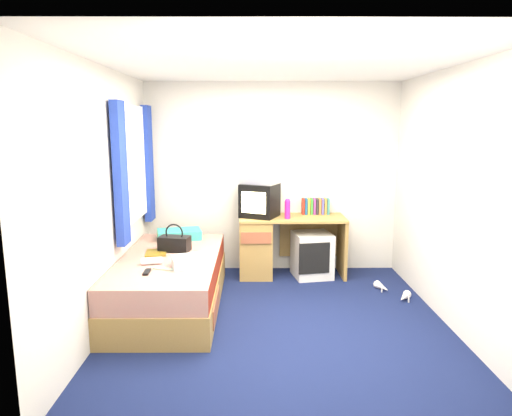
{
  "coord_description": "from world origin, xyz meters",
  "views": [
    {
      "loc": [
        -0.24,
        -4.1,
        1.87
      ],
      "look_at": [
        -0.21,
        0.7,
        0.99
      ],
      "focal_mm": 32.0,
      "sensor_mm": 36.0,
      "label": 1
    }
  ],
  "objects_px": {
    "remote_control": "(147,272)",
    "towel": "(189,262)",
    "magazine": "(156,253)",
    "crt_tv": "(260,200)",
    "water_bottle": "(152,261)",
    "vcr": "(260,180)",
    "handbag": "(175,243)",
    "bed": "(171,282)",
    "pink_water_bottle": "(287,210)",
    "colour_swatch_fan": "(165,269)",
    "white_heels": "(393,292)",
    "storage_cube": "(312,255)",
    "picture_frame": "(324,209)",
    "aerosol_can": "(287,209)",
    "desk": "(270,243)",
    "pillow": "(179,234)"
  },
  "relations": [
    {
      "from": "handbag",
      "to": "colour_swatch_fan",
      "type": "xyz_separation_m",
      "value": [
        0.01,
        -0.63,
        -0.08
      ]
    },
    {
      "from": "magazine",
      "to": "white_heels",
      "type": "distance_m",
      "value": 2.63
    },
    {
      "from": "pillow",
      "to": "remote_control",
      "type": "relative_size",
      "value": 3.12
    },
    {
      "from": "vcr",
      "to": "towel",
      "type": "height_order",
      "value": "vcr"
    },
    {
      "from": "crt_tv",
      "to": "colour_swatch_fan",
      "type": "bearing_deg",
      "value": -99.11
    },
    {
      "from": "vcr",
      "to": "magazine",
      "type": "relative_size",
      "value": 1.52
    },
    {
      "from": "remote_control",
      "to": "handbag",
      "type": "bearing_deg",
      "value": 77.9
    },
    {
      "from": "desk",
      "to": "pink_water_bottle",
      "type": "bearing_deg",
      "value": -31.18
    },
    {
      "from": "desk",
      "to": "pink_water_bottle",
      "type": "relative_size",
      "value": 5.94
    },
    {
      "from": "water_bottle",
      "to": "vcr",
      "type": "bearing_deg",
      "value": 50.67
    },
    {
      "from": "storage_cube",
      "to": "remote_control",
      "type": "distance_m",
      "value": 2.28
    },
    {
      "from": "desk",
      "to": "storage_cube",
      "type": "bearing_deg",
      "value": -7.52
    },
    {
      "from": "handbag",
      "to": "white_heels",
      "type": "distance_m",
      "value": 2.47
    },
    {
      "from": "pink_water_bottle",
      "to": "magazine",
      "type": "xyz_separation_m",
      "value": [
        -1.44,
        -0.78,
        -0.31
      ]
    },
    {
      "from": "pink_water_bottle",
      "to": "water_bottle",
      "type": "xyz_separation_m",
      "value": [
        -1.4,
        -1.17,
        -0.28
      ]
    },
    {
      "from": "picture_frame",
      "to": "vcr",
      "type": "bearing_deg",
      "value": -171.9
    },
    {
      "from": "handbag",
      "to": "magazine",
      "type": "bearing_deg",
      "value": -143.02
    },
    {
      "from": "picture_frame",
      "to": "magazine",
      "type": "distance_m",
      "value": 2.22
    },
    {
      "from": "crt_tv",
      "to": "pink_water_bottle",
      "type": "xyz_separation_m",
      "value": [
        0.34,
        -0.12,
        -0.1
      ]
    },
    {
      "from": "storage_cube",
      "to": "vcr",
      "type": "distance_m",
      "value": 1.13
    },
    {
      "from": "bed",
      "to": "vcr",
      "type": "xyz_separation_m",
      "value": [
        0.94,
        1.02,
        0.93
      ]
    },
    {
      "from": "storage_cube",
      "to": "picture_frame",
      "type": "distance_m",
      "value": 0.62
    },
    {
      "from": "white_heels",
      "to": "bed",
      "type": "bearing_deg",
      "value": -173.23
    },
    {
      "from": "water_bottle",
      "to": "aerosol_can",
      "type": "bearing_deg",
      "value": 42.13
    },
    {
      "from": "handbag",
      "to": "towel",
      "type": "xyz_separation_m",
      "value": [
        0.23,
        -0.55,
        -0.04
      ]
    },
    {
      "from": "remote_control",
      "to": "white_heels",
      "type": "bearing_deg",
      "value": 15.96
    },
    {
      "from": "picture_frame",
      "to": "white_heels",
      "type": "height_order",
      "value": "picture_frame"
    },
    {
      "from": "storage_cube",
      "to": "remote_control",
      "type": "bearing_deg",
      "value": -149.05
    },
    {
      "from": "white_heels",
      "to": "vcr",
      "type": "bearing_deg",
      "value": 153.43
    },
    {
      "from": "bed",
      "to": "aerosol_can",
      "type": "bearing_deg",
      "value": 37.87
    },
    {
      "from": "vcr",
      "to": "aerosol_can",
      "type": "xyz_separation_m",
      "value": [
        0.34,
        -0.03,
        -0.36
      ]
    },
    {
      "from": "crt_tv",
      "to": "picture_frame",
      "type": "height_order",
      "value": "crt_tv"
    },
    {
      "from": "vcr",
      "to": "handbag",
      "type": "xyz_separation_m",
      "value": [
        -0.92,
        -0.82,
        -0.57
      ]
    },
    {
      "from": "colour_swatch_fan",
      "to": "white_heels",
      "type": "distance_m",
      "value": 2.54
    },
    {
      "from": "handbag",
      "to": "magazine",
      "type": "height_order",
      "value": "handbag"
    },
    {
      "from": "vcr",
      "to": "handbag",
      "type": "relative_size",
      "value": 1.22
    },
    {
      "from": "desk",
      "to": "water_bottle",
      "type": "height_order",
      "value": "desk"
    },
    {
      "from": "pink_water_bottle",
      "to": "colour_swatch_fan",
      "type": "distance_m",
      "value": 1.84
    },
    {
      "from": "storage_cube",
      "to": "towel",
      "type": "xyz_separation_m",
      "value": [
        -1.34,
        -1.3,
        0.31
      ]
    },
    {
      "from": "picture_frame",
      "to": "magazine",
      "type": "xyz_separation_m",
      "value": [
        -1.92,
        -1.08,
        -0.27
      ]
    },
    {
      "from": "picture_frame",
      "to": "handbag",
      "type": "distance_m",
      "value": 2.01
    },
    {
      "from": "desk",
      "to": "vcr",
      "type": "distance_m",
      "value": 0.81
    },
    {
      "from": "remote_control",
      "to": "towel",
      "type": "bearing_deg",
      "value": 25.33
    },
    {
      "from": "storage_cube",
      "to": "picture_frame",
      "type": "bearing_deg",
      "value": 44.0
    },
    {
      "from": "magazine",
      "to": "crt_tv",
      "type": "bearing_deg",
      "value": 39.56
    },
    {
      "from": "bed",
      "to": "magazine",
      "type": "xyz_separation_m",
      "value": [
        -0.16,
        0.11,
        0.28
      ]
    },
    {
      "from": "water_bottle",
      "to": "pink_water_bottle",
      "type": "bearing_deg",
      "value": 39.93
    },
    {
      "from": "pink_water_bottle",
      "to": "vcr",
      "type": "bearing_deg",
      "value": 159.07
    },
    {
      "from": "remote_control",
      "to": "bed",
      "type": "bearing_deg",
      "value": 76.06
    },
    {
      "from": "pillow",
      "to": "towel",
      "type": "xyz_separation_m",
      "value": [
        0.26,
        -1.08,
        -0.0
      ]
    }
  ]
}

